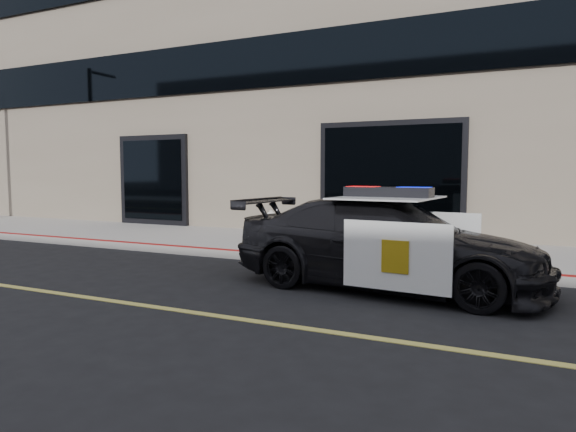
% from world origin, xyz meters
% --- Properties ---
extents(ground, '(120.00, 120.00, 0.00)m').
position_xyz_m(ground, '(0.00, 0.00, 0.00)').
color(ground, black).
rests_on(ground, ground).
extents(sidewalk_n, '(60.00, 3.50, 0.15)m').
position_xyz_m(sidewalk_n, '(0.00, 5.25, 0.07)').
color(sidewalk_n, gray).
rests_on(sidewalk_n, ground).
extents(building_n, '(60.00, 7.00, 12.00)m').
position_xyz_m(building_n, '(0.00, 10.50, 6.00)').
color(building_n, '#756856').
rests_on(building_n, ground).
extents(police_car, '(2.54, 4.78, 1.47)m').
position_xyz_m(police_car, '(0.15, 2.30, 0.66)').
color(police_car, black).
rests_on(police_car, ground).
extents(fire_hydrant, '(0.33, 0.46, 0.73)m').
position_xyz_m(fire_hydrant, '(-2.92, 4.59, 0.49)').
color(fire_hydrant, white).
rests_on(fire_hydrant, sidewalk_n).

